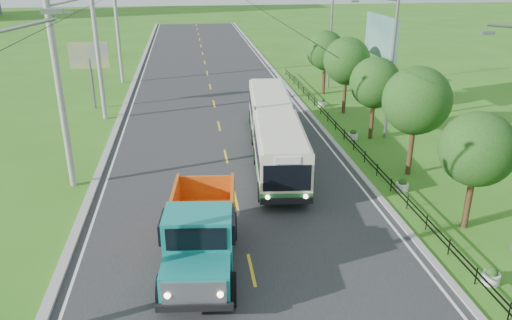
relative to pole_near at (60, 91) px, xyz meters
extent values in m
plane|color=#336A19|center=(8.26, -9.00, -5.09)|extent=(240.00, 240.00, 0.00)
cube|color=#28282B|center=(8.26, 11.00, -5.08)|extent=(14.00, 120.00, 0.02)
cube|color=#9E9E99|center=(1.06, 11.00, -5.02)|extent=(0.40, 120.00, 0.15)
cube|color=#9E9E99|center=(15.41, 11.00, -5.04)|extent=(0.30, 120.00, 0.10)
cube|color=silver|center=(1.61, 11.00, -5.07)|extent=(0.12, 120.00, 0.00)
cube|color=silver|center=(14.91, 11.00, -5.07)|extent=(0.12, 120.00, 0.00)
cube|color=yellow|center=(8.26, -9.00, -5.07)|extent=(0.12, 2.20, 0.00)
cube|color=black|center=(16.26, 5.00, -4.79)|extent=(0.04, 40.00, 0.60)
cube|color=slate|center=(3.06, -12.00, 4.81)|extent=(0.50, 0.18, 0.12)
cylinder|color=gray|center=(-0.04, 0.00, -0.09)|extent=(0.32, 0.32, 10.00)
cube|color=slate|center=(0.46, 0.00, 3.71)|extent=(1.20, 0.10, 0.10)
cylinder|color=gray|center=(-0.04, 12.00, -0.09)|extent=(0.32, 0.32, 10.00)
cylinder|color=gray|center=(-0.04, 24.00, -0.09)|extent=(0.32, 0.32, 10.00)
cylinder|color=#382314|center=(18.06, -7.00, -3.61)|extent=(0.28, 0.28, 2.97)
sphere|color=#204614|center=(18.06, -7.00, -1.38)|extent=(3.18, 3.18, 3.18)
sphere|color=#204614|center=(18.26, -6.50, -2.02)|extent=(2.33, 2.33, 2.33)
cylinder|color=#382314|center=(18.06, -1.00, -3.41)|extent=(0.28, 0.28, 3.36)
sphere|color=#204614|center=(18.06, -1.00, -0.89)|extent=(3.60, 3.60, 3.60)
sphere|color=#204614|center=(18.26, -0.50, -1.61)|extent=(2.64, 2.64, 2.64)
cylinder|color=#382314|center=(18.06, 5.00, -3.58)|extent=(0.28, 0.28, 3.02)
sphere|color=#204614|center=(18.06, 5.00, -1.31)|extent=(3.24, 3.24, 3.24)
sphere|color=#204614|center=(18.26, 5.50, -1.96)|extent=(2.38, 2.38, 2.38)
cylinder|color=#382314|center=(18.06, 11.00, -3.47)|extent=(0.28, 0.28, 3.25)
sphere|color=#204614|center=(18.06, 11.00, -1.03)|extent=(3.48, 3.48, 3.48)
sphere|color=#204614|center=(18.26, 11.50, -1.73)|extent=(2.55, 2.55, 2.55)
cylinder|color=#382314|center=(18.06, 17.00, -3.55)|extent=(0.28, 0.28, 3.08)
sphere|color=#204614|center=(18.06, 17.00, -1.24)|extent=(3.30, 3.30, 3.30)
sphere|color=#204614|center=(18.26, 17.50, -1.90)|extent=(2.42, 2.42, 2.42)
cube|color=slate|center=(16.36, -9.00, 3.66)|extent=(0.45, 0.16, 0.12)
cylinder|color=slate|center=(19.06, 5.00, -0.59)|extent=(0.20, 0.20, 9.00)
cube|color=slate|center=(16.36, 5.00, 3.66)|extent=(0.45, 0.16, 0.12)
cylinder|color=slate|center=(19.06, 19.00, -0.59)|extent=(0.20, 0.20, 9.00)
cylinder|color=silver|center=(16.86, -11.00, -4.89)|extent=(0.64, 0.64, 0.40)
sphere|color=#204614|center=(16.86, -11.00, -4.64)|extent=(0.44, 0.44, 0.44)
cylinder|color=silver|center=(16.86, -3.00, -4.89)|extent=(0.64, 0.64, 0.40)
sphere|color=#204614|center=(16.86, -3.00, -4.64)|extent=(0.44, 0.44, 0.44)
cylinder|color=silver|center=(16.86, 5.00, -4.89)|extent=(0.64, 0.64, 0.40)
sphere|color=#204614|center=(16.86, 5.00, -4.64)|extent=(0.44, 0.44, 0.44)
cylinder|color=silver|center=(16.86, 13.00, -4.89)|extent=(0.64, 0.64, 0.40)
sphere|color=#204614|center=(16.86, 13.00, -4.64)|extent=(0.44, 0.44, 0.44)
cylinder|color=slate|center=(-1.24, 15.00, -3.09)|extent=(0.20, 0.20, 4.00)
cube|color=yellow|center=(-1.24, 15.00, -0.89)|extent=(3.00, 0.15, 2.00)
cylinder|color=slate|center=(20.56, 8.50, -2.59)|extent=(0.24, 0.24, 5.00)
cylinder|color=slate|center=(20.56, 13.50, -2.59)|extent=(0.24, 0.24, 5.00)
cube|color=#144C47|center=(20.56, 11.00, 0.71)|extent=(0.20, 6.00, 3.00)
cube|color=#2B6B34|center=(10.80, -1.03, -4.32)|extent=(3.12, 7.54, 0.54)
cube|color=beige|center=(10.80, -1.03, -3.10)|extent=(3.12, 7.54, 1.89)
cube|color=black|center=(10.80, -1.03, -3.09)|extent=(3.10, 6.96, 0.93)
cube|color=#2B6B34|center=(11.55, 7.01, -4.32)|extent=(3.07, 7.05, 0.54)
cube|color=beige|center=(11.55, 7.01, -3.10)|extent=(3.07, 7.05, 1.89)
cube|color=black|center=(11.55, 7.01, -3.09)|extent=(3.06, 6.47, 0.93)
cube|color=#4C4C4C|center=(11.19, 3.11, -3.37)|extent=(2.38, 1.19, 2.33)
cube|color=black|center=(10.46, -4.71, -3.26)|extent=(2.20, 0.26, 1.27)
cylinder|color=black|center=(9.49, -3.22, -4.58)|extent=(0.41, 1.04, 1.02)
cylinder|color=black|center=(11.69, -3.43, -4.58)|extent=(0.41, 1.04, 1.02)
cylinder|color=black|center=(9.93, 1.56, -4.58)|extent=(0.41, 1.04, 1.02)
cylinder|color=black|center=(12.14, 1.35, -4.58)|extent=(0.41, 1.04, 1.02)
cylinder|color=black|center=(10.24, 4.87, -4.58)|extent=(0.41, 1.04, 1.02)
cylinder|color=black|center=(12.44, 4.67, -4.58)|extent=(0.41, 1.04, 1.02)
cylinder|color=black|center=(10.66, 9.36, -4.58)|extent=(0.41, 1.04, 1.02)
cylinder|color=black|center=(12.86, 9.15, -4.58)|extent=(0.41, 1.04, 1.02)
cube|color=#15827E|center=(6.14, -11.01, -3.90)|extent=(2.43, 1.75, 1.09)
cube|color=#15827E|center=(6.31, -9.38, -3.35)|extent=(2.56, 1.98, 2.18)
cube|color=black|center=(6.31, -9.38, -2.81)|extent=(2.77, 1.68, 0.76)
cube|color=black|center=(6.40, -8.52, -4.39)|extent=(1.76, 6.61, 0.27)
cube|color=#CE6513|center=(6.59, -6.67, -3.30)|extent=(2.83, 3.51, 1.42)
cylinder|color=black|center=(5.03, -10.67, -4.50)|extent=(0.50, 1.23, 1.20)
cylinder|color=black|center=(7.30, -10.91, -4.50)|extent=(0.50, 1.23, 1.20)
cylinder|color=black|center=(5.48, -6.34, -4.50)|extent=(0.50, 1.23, 1.20)
cylinder|color=black|center=(7.75, -6.58, -4.50)|extent=(0.50, 1.23, 1.20)
camera|label=1|loc=(6.21, -25.01, 5.95)|focal=35.00mm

